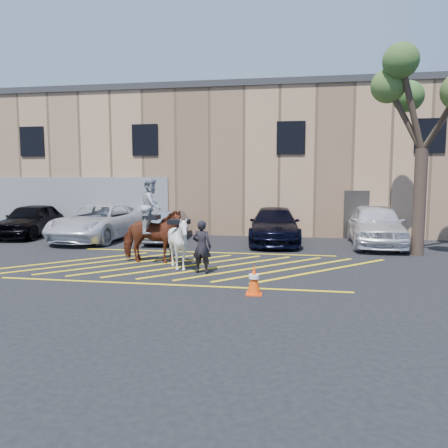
% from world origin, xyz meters
% --- Properties ---
extents(ground, '(90.00, 90.00, 0.00)m').
position_xyz_m(ground, '(0.00, 0.00, 0.00)').
color(ground, black).
rests_on(ground, ground).
extents(car_black_suv, '(2.22, 4.73, 1.56)m').
position_xyz_m(car_black_suv, '(-9.08, 5.18, 0.78)').
color(car_black_suv, black).
rests_on(car_black_suv, ground).
extents(car_white_pickup, '(3.11, 5.93, 1.59)m').
position_xyz_m(car_white_pickup, '(-5.38, 4.68, 0.80)').
color(car_white_pickup, white).
rests_on(car_white_pickup, ground).
extents(car_silver_sedan, '(1.67, 3.98, 1.28)m').
position_xyz_m(car_silver_sedan, '(-2.31, 4.67, 0.64)').
color(car_silver_sedan, gray).
rests_on(car_silver_sedan, ground).
extents(car_blue_suv, '(2.39, 5.22, 1.48)m').
position_xyz_m(car_blue_suv, '(2.39, 5.09, 0.74)').
color(car_blue_suv, black).
rests_on(car_blue_suv, ground).
extents(car_white_suv, '(2.24, 5.13, 1.72)m').
position_xyz_m(car_white_suv, '(6.52, 4.95, 0.86)').
color(car_white_suv, white).
rests_on(car_white_suv, ground).
extents(handler, '(0.60, 0.43, 1.56)m').
position_xyz_m(handler, '(0.62, -1.25, 0.78)').
color(handler, black).
rests_on(handler, ground).
extents(warehouse, '(32.42, 10.20, 7.30)m').
position_xyz_m(warehouse, '(-0.01, 11.99, 3.65)').
color(warehouse, tan).
rests_on(warehouse, ground).
extents(hatching_zone, '(12.60, 5.12, 0.01)m').
position_xyz_m(hatching_zone, '(-0.00, -0.30, 0.01)').
color(hatching_zone, yellow).
rests_on(hatching_zone, ground).
extents(mounted_bay, '(2.13, 1.02, 2.78)m').
position_xyz_m(mounted_bay, '(-1.31, -0.07, 1.12)').
color(mounted_bay, maroon).
rests_on(mounted_bay, ground).
extents(saddled_white, '(1.66, 1.77, 1.64)m').
position_xyz_m(saddled_white, '(-0.17, -0.88, 0.83)').
color(saddled_white, white).
rests_on(saddled_white, ground).
extents(traffic_cone, '(0.41, 0.41, 0.73)m').
position_xyz_m(traffic_cone, '(2.36, -3.36, 0.37)').
color(traffic_cone, '#FF410A').
rests_on(traffic_cone, ground).
extents(tree, '(3.99, 4.37, 7.31)m').
position_xyz_m(tree, '(7.63, 2.94, 5.69)').
color(tree, '#46322A').
rests_on(tree, ground).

